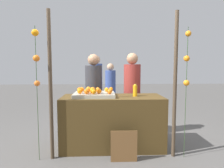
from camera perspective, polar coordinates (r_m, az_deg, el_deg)
The scene contains 29 objects.
ground_plane at distance 3.68m, azimuth 0.11°, elevation -17.57°, with size 24.00×24.00×0.00m, color #565451.
stall_counter at distance 3.53m, azimuth 0.11°, elevation -10.81°, with size 1.73×0.71×0.90m, color #4C3819.
orange_tray at distance 3.44m, azimuth -5.10°, elevation -3.04°, with size 0.69×0.58×0.06m, color #B2AD99.
orange_0 at distance 3.30m, azimuth -7.28°, elevation -2.12°, with size 0.09×0.09×0.09m, color orange.
orange_1 at distance 3.29m, azimuth -5.23°, elevation -2.21°, with size 0.08×0.08×0.08m, color orange.
orange_2 at distance 3.55m, azimuth -9.30°, elevation -1.65°, with size 0.09×0.09×0.09m, color orange.
orange_3 at distance 3.50m, azimuth -5.78°, elevation -1.77°, with size 0.08×0.08×0.08m, color orange.
orange_4 at distance 3.65m, azimuth -8.65°, elevation -1.51°, with size 0.08×0.08×0.08m, color orange.
orange_5 at distance 3.44m, azimuth -3.83°, elevation -1.92°, with size 0.07×0.07×0.07m, color orange.
orange_6 at distance 3.66m, azimuth -0.30°, elevation -1.47°, with size 0.07×0.07×0.07m, color orange.
orange_7 at distance 3.39m, azimuth -5.66°, elevation -2.04°, with size 0.07×0.07×0.07m, color orange.
orange_8 at distance 3.62m, azimuth -6.75°, elevation -1.46°, with size 0.09×0.09×0.09m, color orange.
orange_9 at distance 3.40m, azimuth -7.06°, elevation -1.90°, with size 0.09×0.09×0.09m, color orange.
orange_10 at distance 3.34m, azimuth -3.74°, elevation -2.04°, with size 0.08×0.08×0.08m, color orange.
orange_11 at distance 3.58m, azimuth -1.54°, elevation -1.61°, with size 0.08×0.08×0.08m, color orange.
orange_12 at distance 3.28m, azimuth -0.70°, elevation -2.17°, with size 0.08×0.08×0.08m, color orange.
orange_13 at distance 3.59m, azimuth -5.57°, elevation -1.54°, with size 0.09×0.09×0.09m, color orange.
orange_14 at distance 3.37m, azimuth -9.22°, elevation -2.06°, with size 0.08×0.08×0.08m, color orange.
orange_15 at distance 3.62m, azimuth -4.12°, elevation -1.54°, with size 0.08×0.08×0.08m, color orange.
juice_bottle at distance 3.45m, azimuth 6.63°, elevation -1.90°, with size 0.07×0.07×0.21m.
chalkboard_sign at distance 3.10m, azimuth 3.44°, elevation -17.46°, with size 0.39×0.03×0.49m.
vendor_left at distance 4.02m, azimuth -5.27°, elevation -4.16°, with size 0.33×0.33×1.66m.
vendor_right at distance 4.08m, azimuth 5.74°, elevation -3.84°, with size 0.34×0.34×1.68m.
crowd_person_0 at distance 5.75m, azimuth -0.46°, elevation -2.04°, with size 0.30×0.30×1.49m.
crowd_person_1 at distance 5.91m, azimuth -4.48°, elevation -0.84°, with size 0.34×0.34×1.72m.
canopy_post_left at distance 3.11m, azimuth -17.22°, elevation -0.57°, with size 0.06×0.06×2.25m, color #473828.
canopy_post_right at distance 3.20m, azimuth 17.61°, elevation -0.41°, with size 0.06×0.06×2.25m, color #473828.
garland_strand_left at distance 3.12m, azimuth -20.94°, elevation 7.54°, with size 0.11×0.11×2.00m.
garland_strand_right at distance 3.21m, azimuth 20.70°, elevation 6.07°, with size 0.10×0.09×2.00m.
Camera 1 is at (-0.16, -3.39, 1.43)m, focal length 31.90 mm.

